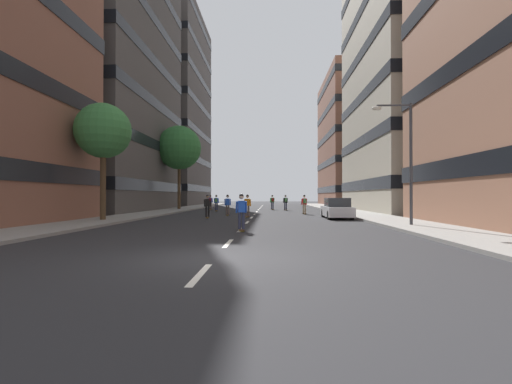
{
  "coord_description": "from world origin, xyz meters",
  "views": [
    {
      "loc": [
        1.52,
        -9.61,
        1.68
      ],
      "look_at": [
        0.0,
        26.19,
        2.06
      ],
      "focal_mm": 25.16,
      "sensor_mm": 36.0,
      "label": 1
    }
  ],
  "objects_px": {
    "skater_1": "(241,210)",
    "skater_6": "(216,202)",
    "skater_8": "(228,204)",
    "street_tree_mid": "(179,148)",
    "skater_2": "(210,201)",
    "streetlamp_right": "(404,150)",
    "street_tree_near": "(103,131)",
    "skater_5": "(247,205)",
    "skater_7": "(286,202)",
    "skater_0": "(272,201)",
    "skater_4": "(207,205)",
    "parked_car_near": "(337,209)",
    "skater_3": "(304,203)"
  },
  "relations": [
    {
      "from": "skater_1",
      "to": "skater_6",
      "type": "xyz_separation_m",
      "value": [
        -4.57,
        21.9,
        0.03
      ]
    },
    {
      "from": "skater_6",
      "to": "skater_8",
      "type": "relative_size",
      "value": 1.0
    },
    {
      "from": "street_tree_mid",
      "to": "skater_2",
      "type": "bearing_deg",
      "value": 17.59
    },
    {
      "from": "streetlamp_right",
      "to": "street_tree_near",
      "type": "bearing_deg",
      "value": 169.81
    },
    {
      "from": "skater_2",
      "to": "skater_5",
      "type": "height_order",
      "value": "same"
    },
    {
      "from": "skater_1",
      "to": "skater_7",
      "type": "bearing_deg",
      "value": 82.78
    },
    {
      "from": "skater_0",
      "to": "skater_7",
      "type": "height_order",
      "value": "same"
    },
    {
      "from": "skater_5",
      "to": "skater_4",
      "type": "bearing_deg",
      "value": -158.75
    },
    {
      "from": "skater_8",
      "to": "skater_6",
      "type": "bearing_deg",
      "value": 104.78
    },
    {
      "from": "skater_1",
      "to": "skater_8",
      "type": "bearing_deg",
      "value": 99.77
    },
    {
      "from": "skater_1",
      "to": "skater_2",
      "type": "distance_m",
      "value": 26.7
    },
    {
      "from": "street_tree_mid",
      "to": "skater_8",
      "type": "relative_size",
      "value": 5.52
    },
    {
      "from": "parked_car_near",
      "to": "street_tree_mid",
      "type": "height_order",
      "value": "street_tree_mid"
    },
    {
      "from": "street_tree_near",
      "to": "skater_0",
      "type": "xyz_separation_m",
      "value": [
        11.02,
        20.36,
        -4.83
      ]
    },
    {
      "from": "street_tree_near",
      "to": "skater_3",
      "type": "bearing_deg",
      "value": 35.75
    },
    {
      "from": "streetlamp_right",
      "to": "skater_2",
      "type": "bearing_deg",
      "value": 121.57
    },
    {
      "from": "street_tree_mid",
      "to": "skater_3",
      "type": "bearing_deg",
      "value": -33.38
    },
    {
      "from": "street_tree_near",
      "to": "street_tree_mid",
      "type": "height_order",
      "value": "street_tree_mid"
    },
    {
      "from": "parked_car_near",
      "to": "skater_4",
      "type": "distance_m",
      "value": 9.65
    },
    {
      "from": "skater_0",
      "to": "skater_6",
      "type": "xyz_separation_m",
      "value": [
        -6.13,
        -4.23,
        0.0
      ]
    },
    {
      "from": "streetlamp_right",
      "to": "skater_8",
      "type": "xyz_separation_m",
      "value": [
        -10.79,
        10.62,
        -3.15
      ]
    },
    {
      "from": "street_tree_mid",
      "to": "skater_7",
      "type": "distance_m",
      "value": 14.05
    },
    {
      "from": "parked_car_near",
      "to": "skater_8",
      "type": "bearing_deg",
      "value": 158.47
    },
    {
      "from": "skater_1",
      "to": "skater_8",
      "type": "distance_m",
      "value": 13.35
    },
    {
      "from": "street_tree_mid",
      "to": "skater_6",
      "type": "height_order",
      "value": "street_tree_mid"
    },
    {
      "from": "skater_2",
      "to": "skater_8",
      "type": "distance_m",
      "value": 13.39
    },
    {
      "from": "parked_car_near",
      "to": "skater_6",
      "type": "bearing_deg",
      "value": 131.84
    },
    {
      "from": "street_tree_near",
      "to": "skater_7",
      "type": "bearing_deg",
      "value": 55.76
    },
    {
      "from": "street_tree_near",
      "to": "streetlamp_right",
      "type": "relative_size",
      "value": 1.16
    },
    {
      "from": "skater_2",
      "to": "skater_7",
      "type": "height_order",
      "value": "same"
    },
    {
      "from": "street_tree_mid",
      "to": "skater_2",
      "type": "distance_m",
      "value": 7.34
    },
    {
      "from": "skater_1",
      "to": "skater_8",
      "type": "height_order",
      "value": "same"
    },
    {
      "from": "skater_2",
      "to": "skater_6",
      "type": "height_order",
      "value": "same"
    },
    {
      "from": "skater_0",
      "to": "skater_3",
      "type": "height_order",
      "value": "same"
    },
    {
      "from": "skater_2",
      "to": "skater_8",
      "type": "height_order",
      "value": "same"
    },
    {
      "from": "parked_car_near",
      "to": "street_tree_near",
      "type": "xyz_separation_m",
      "value": [
        -15.73,
        -4.02,
        5.15
      ]
    },
    {
      "from": "skater_3",
      "to": "skater_4",
      "type": "relative_size",
      "value": 1.0
    },
    {
      "from": "street_tree_near",
      "to": "skater_1",
      "type": "height_order",
      "value": "street_tree_near"
    },
    {
      "from": "skater_7",
      "to": "skater_1",
      "type": "bearing_deg",
      "value": -97.22
    },
    {
      "from": "streetlamp_right",
      "to": "skater_7",
      "type": "bearing_deg",
      "value": 104.17
    },
    {
      "from": "parked_car_near",
      "to": "skater_0",
      "type": "xyz_separation_m",
      "value": [
        -4.71,
        16.34,
        0.32
      ]
    },
    {
      "from": "skater_1",
      "to": "streetlamp_right",
      "type": "bearing_deg",
      "value": 16.56
    },
    {
      "from": "skater_0",
      "to": "skater_8",
      "type": "relative_size",
      "value": 1.0
    },
    {
      "from": "skater_4",
      "to": "skater_0",
      "type": "bearing_deg",
      "value": 73.19
    },
    {
      "from": "streetlamp_right",
      "to": "skater_4",
      "type": "bearing_deg",
      "value": 148.62
    },
    {
      "from": "skater_1",
      "to": "skater_6",
      "type": "relative_size",
      "value": 1.0
    },
    {
      "from": "skater_6",
      "to": "street_tree_mid",
      "type": "bearing_deg",
      "value": 148.32
    },
    {
      "from": "street_tree_near",
      "to": "skater_4",
      "type": "height_order",
      "value": "street_tree_near"
    },
    {
      "from": "street_tree_mid",
      "to": "skater_5",
      "type": "xyz_separation_m",
      "value": [
        9.02,
        -13.98,
        -6.36
      ]
    },
    {
      "from": "parked_car_near",
      "to": "skater_0",
      "type": "height_order",
      "value": "skater_0"
    }
  ]
}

